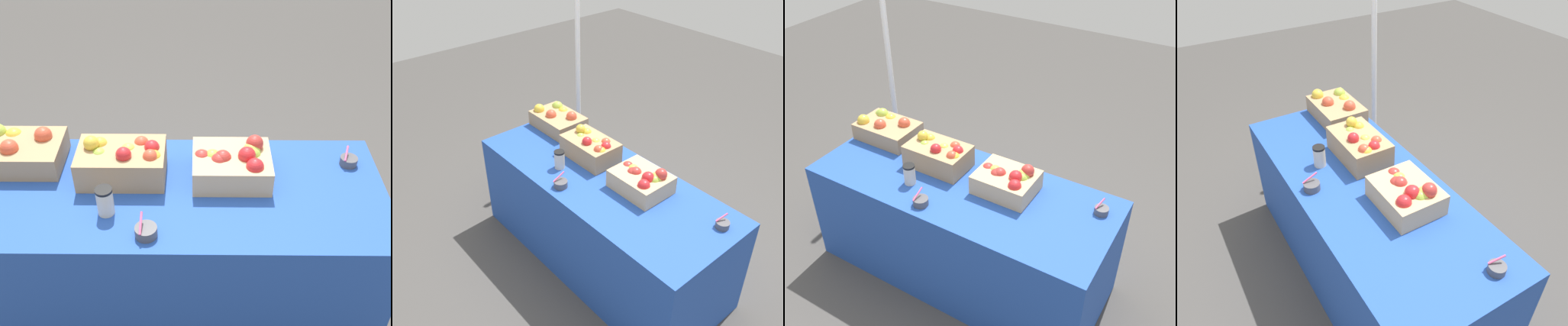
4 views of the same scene
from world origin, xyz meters
The scene contains 9 objects.
ground_plane centered at (0.00, 0.00, 0.00)m, with size 10.00×10.00×0.00m, color #474442.
table centered at (0.00, 0.00, 0.37)m, with size 1.90×0.76×0.74m, color #234CAD.
apple_crate_left centered at (-0.74, 0.19, 0.81)m, with size 0.41×0.28×0.17m.
apple_crate_middle centered at (-0.23, 0.10, 0.83)m, with size 0.39×0.25×0.20m.
apple_crate_right centered at (0.26, 0.09, 0.82)m, with size 0.35×0.28×0.18m.
sample_bowl_near centered at (0.82, 0.19, 0.76)m, with size 0.08×0.08×0.08m.
sample_bowl_mid centered at (-0.10, -0.28, 0.76)m, with size 0.09×0.09×0.09m.
coffee_cup centered at (-0.28, -0.15, 0.81)m, with size 0.07×0.07×0.13m.
tent_pole centered at (-1.18, 0.76, 1.08)m, with size 0.04×0.04×2.16m, color white.
Camera 3 is at (1.30, -1.92, 2.52)m, focal length 43.97 mm.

